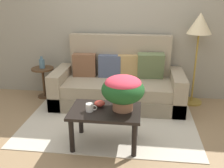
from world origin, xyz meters
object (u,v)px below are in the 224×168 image
(floor_lamp, at_px, (199,30))
(coffee_mug, at_px, (90,107))
(potted_plant, at_px, (123,89))
(coffee_table, at_px, (105,116))
(snack_bowl, at_px, (100,103))
(side_table, at_px, (43,77))
(couch, at_px, (118,84))
(table_vase, at_px, (42,63))

(floor_lamp, relative_size, coffee_mug, 11.25)
(potted_plant, bearing_deg, coffee_mug, -166.25)
(coffee_table, distance_m, snack_bowl, 0.18)
(side_table, bearing_deg, coffee_mug, -51.78)
(couch, xyz_separation_m, side_table, (-1.37, 0.13, 0.04))
(floor_lamp, bearing_deg, couch, -171.73)
(table_vase, bearing_deg, floor_lamp, 1.34)
(coffee_table, bearing_deg, couch, 88.48)
(side_table, bearing_deg, snack_bowl, -46.41)
(coffee_mug, relative_size, snack_bowl, 0.98)
(couch, height_order, table_vase, couch)
(side_table, xyz_separation_m, coffee_mug, (1.16, -1.47, 0.14))
(snack_bowl, height_order, table_vase, table_vase)
(floor_lamp, xyz_separation_m, snack_bowl, (-1.38, -1.37, -0.74))
(snack_bowl, bearing_deg, potted_plant, -12.25)
(side_table, distance_m, floor_lamp, 2.77)
(snack_bowl, distance_m, table_vase, 1.81)
(table_vase, bearing_deg, coffee_table, -46.55)
(floor_lamp, bearing_deg, snack_bowl, -135.23)
(floor_lamp, bearing_deg, side_table, -178.73)
(coffee_mug, bearing_deg, couch, 81.17)
(coffee_table, relative_size, side_table, 1.56)
(coffee_table, height_order, floor_lamp, floor_lamp)
(snack_bowl, bearing_deg, couch, 84.35)
(side_table, relative_size, snack_bowl, 3.96)
(couch, bearing_deg, side_table, 174.75)
(couch, distance_m, side_table, 1.37)
(coffee_mug, bearing_deg, coffee_table, 19.27)
(potted_plant, relative_size, snack_bowl, 3.70)
(couch, xyz_separation_m, table_vase, (-1.37, 0.12, 0.29))
(floor_lamp, distance_m, snack_bowl, 2.08)
(couch, xyz_separation_m, coffee_table, (-0.03, -1.28, 0.05))
(potted_plant, xyz_separation_m, coffee_mug, (-0.39, -0.09, -0.22))
(couch, height_order, potted_plant, couch)
(coffee_table, distance_m, coffee_mug, 0.23)
(table_vase, bearing_deg, couch, -5.11)
(coffee_table, relative_size, table_vase, 4.04)
(couch, height_order, floor_lamp, floor_lamp)
(coffee_mug, height_order, snack_bowl, coffee_mug)
(potted_plant, bearing_deg, snack_bowl, 167.75)
(potted_plant, bearing_deg, side_table, 138.27)
(coffee_mug, bearing_deg, snack_bowl, 59.91)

